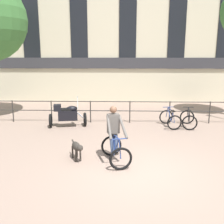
{
  "coord_description": "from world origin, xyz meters",
  "views": [
    {
      "loc": [
        -0.48,
        -6.93,
        3.28
      ],
      "look_at": [
        -0.78,
        2.86,
        1.05
      ],
      "focal_mm": 42.0,
      "sensor_mm": 36.0,
      "label": 1
    }
  ],
  "objects": [
    {
      "name": "ground_plane",
      "position": [
        0.0,
        0.0,
        0.0
      ],
      "size": [
        60.0,
        60.0,
        0.0
      ],
      "primitive_type": "plane",
      "color": "gray"
    },
    {
      "name": "parked_bicycle_mid_left",
      "position": [
        2.6,
        4.54,
        0.36
      ],
      "size": [
        0.81,
        1.19,
        0.86
      ],
      "rotation": [
        0.0,
        0.0,
        3.0
      ],
      "color": "black",
      "rests_on": "ground_plane"
    },
    {
      "name": "canal_railing",
      "position": [
        -0.0,
        5.2,
        0.71
      ],
      "size": [
        15.05,
        0.05,
        1.05
      ],
      "color": "#2D2B28",
      "rests_on": "ground_plane"
    },
    {
      "name": "building_facade",
      "position": [
        0.0,
        10.99,
        4.13
      ],
      "size": [
        18.0,
        0.72,
        8.29
      ],
      "color": "beige",
      "rests_on": "ground_plane"
    },
    {
      "name": "dog",
      "position": [
        -1.79,
        0.66,
        0.42
      ],
      "size": [
        0.5,
        0.88,
        0.6
      ],
      "rotation": [
        0.0,
        0.0,
        0.46
      ],
      "color": "#332D28",
      "rests_on": "ground_plane"
    },
    {
      "name": "cyclist_with_bike",
      "position": [
        -0.63,
        0.66,
        0.76
      ],
      "size": [
        0.98,
        1.31,
        1.7
      ],
      "rotation": [
        0.0,
        0.0,
        0.28
      ],
      "color": "black",
      "rests_on": "ground_plane"
    },
    {
      "name": "parked_motorcycle",
      "position": [
        -2.83,
        4.43,
        0.56
      ],
      "size": [
        1.75,
        0.93,
        1.35
      ],
      "rotation": [
        0.0,
        0.0,
        1.77
      ],
      "color": "black",
      "rests_on": "ground_plane"
    },
    {
      "name": "parked_bicycle_near_lamp",
      "position": [
        1.79,
        4.54,
        0.36
      ],
      "size": [
        0.84,
        1.21,
        0.86
      ],
      "rotation": [
        0.0,
        0.0,
        3.32
      ],
      "color": "black",
      "rests_on": "ground_plane"
    }
  ]
}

